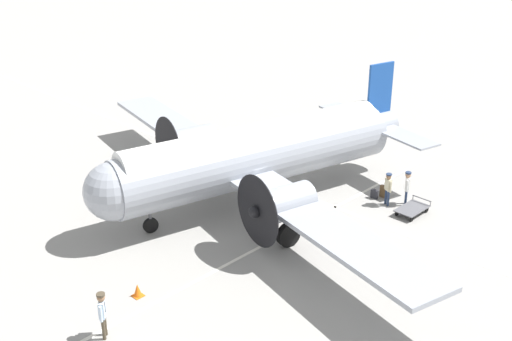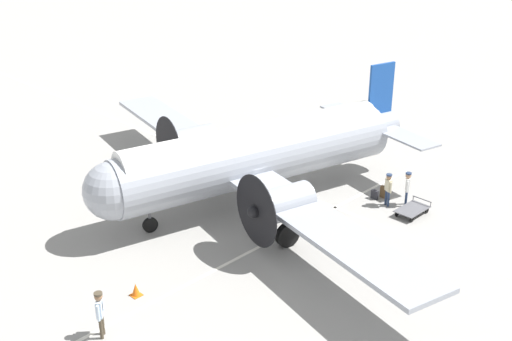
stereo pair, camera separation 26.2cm
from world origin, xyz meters
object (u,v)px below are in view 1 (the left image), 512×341
(airliner_main, at_px, (248,156))
(suitcase_upright_spare, at_px, (384,192))
(baggage_cart, at_px, (412,209))
(traffic_cone, at_px, (138,291))
(suitcase_near_door, at_px, (374,194))
(passenger_boarding, at_px, (388,185))
(crew_foreground, at_px, (102,310))
(ramp_agent, at_px, (407,184))

(airliner_main, bearing_deg, suitcase_upright_spare, 154.92)
(airliner_main, distance_m, baggage_cart, 8.19)
(airliner_main, xyz_separation_m, baggage_cart, (-6.27, -4.75, -2.31))
(traffic_cone, bearing_deg, suitcase_upright_spare, -97.94)
(suitcase_near_door, relative_size, suitcase_upright_spare, 0.75)
(airliner_main, distance_m, traffic_cone, 9.02)
(passenger_boarding, distance_m, baggage_cart, 1.61)
(crew_foreground, bearing_deg, ramp_agent, 127.91)
(crew_foreground, bearing_deg, airliner_main, 153.36)
(passenger_boarding, xyz_separation_m, suitcase_upright_spare, (0.55, -0.62, -0.73))
(crew_foreground, xyz_separation_m, suitcase_near_door, (-0.42, -15.54, -0.89))
(suitcase_upright_spare, bearing_deg, traffic_cone, 82.06)
(crew_foreground, distance_m, baggage_cart, 15.62)
(ramp_agent, bearing_deg, passenger_boarding, -73.17)
(baggage_cart, distance_m, traffic_cone, 13.68)
(ramp_agent, bearing_deg, suitcase_near_door, -101.84)
(airliner_main, xyz_separation_m, passenger_boarding, (-4.86, -4.72, -1.54))
(airliner_main, distance_m, passenger_boarding, 6.95)
(suitcase_near_door, xyz_separation_m, baggage_cart, (-2.27, 0.17, 0.04))
(suitcase_near_door, bearing_deg, airliner_main, 50.86)
(airliner_main, relative_size, ramp_agent, 14.42)
(crew_foreground, distance_m, ramp_agent, 16.13)
(suitcase_upright_spare, height_order, traffic_cone, suitcase_upright_spare)
(suitcase_near_door, bearing_deg, traffic_cone, 83.13)
(suitcase_near_door, distance_m, traffic_cone, 13.39)
(ramp_agent, relative_size, suitcase_upright_spare, 2.62)
(ramp_agent, relative_size, baggage_cart, 1.01)
(airliner_main, xyz_separation_m, ramp_agent, (-5.50, -5.40, -1.49))
(suitcase_near_door, height_order, baggage_cart, baggage_cart)
(passenger_boarding, bearing_deg, airliner_main, -108.96)
(ramp_agent, xyz_separation_m, baggage_cart, (-0.77, 0.65, -0.82))
(passenger_boarding, xyz_separation_m, traffic_cone, (2.46, 13.10, -0.80))
(ramp_agent, distance_m, traffic_cone, 14.14)
(suitcase_near_door, relative_size, traffic_cone, 0.95)
(crew_foreground, xyz_separation_m, traffic_cone, (1.18, -2.25, -0.87))
(passenger_boarding, bearing_deg, traffic_cone, -73.77)
(airliner_main, relative_size, baggage_cart, 14.55)
(ramp_agent, xyz_separation_m, suitcase_near_door, (1.50, 0.48, -0.86))
(passenger_boarding, bearing_deg, crew_foreground, -67.91)
(suitcase_near_door, xyz_separation_m, suitcase_upright_spare, (-0.31, -0.43, 0.08))
(ramp_agent, height_order, suitcase_upright_spare, ramp_agent)
(airliner_main, relative_size, suitcase_upright_spare, 37.78)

